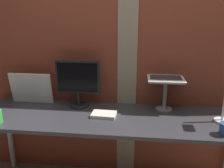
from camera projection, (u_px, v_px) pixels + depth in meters
The scene contains 7 objects.
brick_wall_back at pixel (128, 44), 2.16m from camera, with size 3.74×0.16×2.59m.
desk at pixel (111, 124), 2.00m from camera, with size 2.27×0.63×0.75m.
monitor at pixel (78, 80), 2.12m from camera, with size 0.40×0.18×0.42m.
laptop_stand at pixel (165, 90), 2.06m from camera, with size 0.28×0.22×0.28m.
laptop at pixel (165, 71), 2.08m from camera, with size 0.31×0.30×0.21m.
whiteboard_panel at pixel (31, 88), 2.22m from camera, with size 0.40×0.02×0.29m, color white.
paper_clutter_stack at pixel (104, 115), 1.98m from camera, with size 0.20×0.14×0.03m, color silver.
Camera 1 is at (0.10, -1.81, 1.58)m, focal length 38.30 mm.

